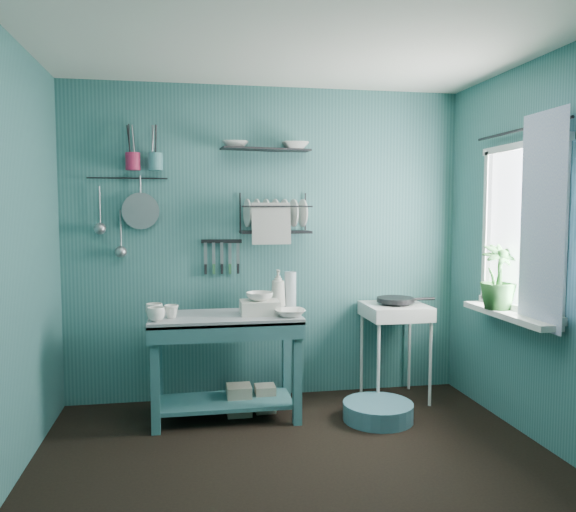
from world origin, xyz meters
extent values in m
plane|color=black|center=(0.00, 0.00, 0.00)|extent=(3.20, 3.20, 0.00)
plane|color=silver|center=(0.00, 0.00, 2.50)|extent=(3.20, 3.20, 0.00)
plane|color=#316664|center=(0.00, 1.50, 1.25)|extent=(3.20, 0.00, 3.20)
plane|color=#316664|center=(0.00, -1.50, 1.25)|extent=(3.20, 0.00, 3.20)
plane|color=#316664|center=(1.60, 0.00, 1.25)|extent=(0.00, 3.00, 3.00)
cube|color=#33686C|center=(-0.38, 1.04, 0.38)|extent=(1.16, 0.74, 0.76)
imported|color=white|center=(-0.86, 0.88, 0.81)|extent=(0.12, 0.12, 0.10)
imported|color=white|center=(-0.76, 0.98, 0.81)|extent=(0.14, 0.14, 0.09)
imported|color=white|center=(-0.88, 1.04, 0.81)|extent=(0.17, 0.17, 0.10)
cube|color=beige|center=(-0.13, 1.02, 0.81)|extent=(0.28, 0.22, 0.10)
imported|color=white|center=(-0.13, 1.02, 0.89)|extent=(0.20, 0.19, 0.06)
imported|color=beige|center=(0.04, 1.24, 0.91)|extent=(0.12, 0.12, 0.30)
cylinder|color=silver|center=(0.14, 1.26, 0.90)|extent=(0.09, 0.09, 0.28)
imported|color=white|center=(0.07, 0.89, 0.79)|extent=(0.22, 0.22, 0.05)
cube|color=silver|center=(0.99, 1.22, 0.38)|extent=(0.49, 0.49, 0.77)
cylinder|color=black|center=(0.99, 1.22, 0.81)|extent=(0.30, 0.30, 0.03)
cube|color=black|center=(-0.37, 1.47, 1.27)|extent=(0.32, 0.05, 0.03)
cube|color=black|center=(0.04, 1.37, 1.50)|extent=(0.58, 0.31, 0.32)
cube|color=black|center=(-0.03, 1.40, 1.99)|extent=(0.72, 0.27, 0.01)
imported|color=white|center=(-0.27, 1.40, 2.04)|extent=(0.22, 0.22, 0.05)
imported|color=white|center=(0.21, 1.40, 2.07)|extent=(0.23, 0.23, 0.05)
cylinder|color=#A91F45|center=(-1.04, 1.42, 1.89)|extent=(0.11, 0.11, 0.13)
cylinder|color=teal|center=(-0.87, 1.42, 1.89)|extent=(0.11, 0.11, 0.13)
cylinder|color=gray|center=(-0.99, 1.45, 1.51)|extent=(0.28, 0.03, 0.28)
cylinder|color=gray|center=(-1.29, 1.46, 1.55)|extent=(0.01, 0.01, 0.30)
cylinder|color=gray|center=(-1.14, 1.46, 1.37)|extent=(0.01, 0.01, 0.30)
cylinder|color=black|center=(-1.09, 1.47, 1.76)|extent=(0.60, 0.01, 0.01)
plane|color=white|center=(1.59, 0.45, 1.40)|extent=(0.00, 1.10, 1.10)
cube|color=silver|center=(1.50, 0.45, 0.81)|extent=(0.16, 0.95, 0.04)
plane|color=white|center=(1.52, 0.15, 1.45)|extent=(0.00, 1.35, 1.35)
cylinder|color=black|center=(1.54, 0.45, 2.05)|extent=(0.02, 1.05, 0.02)
imported|color=#245B24|center=(1.49, 0.57, 1.06)|extent=(0.27, 0.27, 0.45)
cube|color=gray|center=(-0.28, 1.09, 0.11)|extent=(0.18, 0.18, 0.22)
cube|color=gray|center=(-0.08, 1.12, 0.10)|extent=(0.15, 0.15, 0.20)
cylinder|color=teal|center=(0.70, 0.79, 0.07)|extent=(0.51, 0.51, 0.13)
camera|label=1|loc=(-0.63, -2.99, 1.51)|focal=35.00mm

